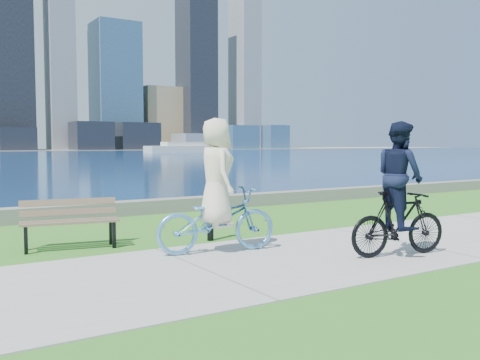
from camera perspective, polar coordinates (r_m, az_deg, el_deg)
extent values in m
plane|color=#29691B|center=(10.17, 16.61, -6.45)|extent=(320.00, 320.00, 0.00)
cube|color=#999994|center=(10.17, 16.61, -6.39)|extent=(80.00, 3.50, 0.02)
cube|color=slate|center=(14.93, -1.58, -2.31)|extent=(90.00, 0.50, 0.35)
cube|color=black|center=(128.68, -22.73, 4.04)|extent=(7.68, 6.11, 5.20)
cube|color=black|center=(132.24, -15.57, 4.53)|extent=(8.81, 8.13, 6.76)
cube|color=black|center=(136.34, -10.95, 4.59)|extent=(9.89, 7.67, 6.77)
cube|color=slate|center=(142.21, -5.05, 4.10)|extent=(8.50, 8.75, 4.21)
cube|color=navy|center=(149.98, -0.27, 4.57)|extent=(8.70, 9.30, 6.59)
cube|color=navy|center=(158.20, 3.62, 4.59)|extent=(6.79, 6.81, 6.93)
cube|color=black|center=(139.17, -23.51, 12.54)|extent=(10.30, 7.95, 46.53)
cube|color=slate|center=(142.04, -18.71, 14.79)|extent=(6.03, 7.23, 57.85)
cube|color=navy|center=(147.71, -13.14, 9.66)|extent=(11.29, 10.91, 33.32)
cube|color=#917B59|center=(152.14, -8.43, 6.52)|extent=(11.00, 8.13, 17.25)
cube|color=black|center=(153.92, -4.66, 11.69)|extent=(8.65, 9.51, 44.87)
cube|color=slate|center=(160.17, 0.50, 11.29)|extent=(6.08, 8.83, 44.27)
cube|color=silver|center=(98.03, -5.91, 3.28)|extent=(14.47, 4.14, 1.24)
cube|color=silver|center=(98.03, -5.91, 3.85)|extent=(8.27, 3.10, 0.72)
cube|color=black|center=(9.41, -21.87, -6.01)|extent=(0.07, 0.07, 0.45)
cube|color=black|center=(9.51, -13.29, -5.72)|extent=(0.07, 0.07, 0.45)
cube|color=black|center=(9.77, -21.88, -5.65)|extent=(0.07, 0.07, 0.45)
cube|color=black|center=(9.87, -13.61, -5.37)|extent=(0.07, 0.07, 0.45)
cube|color=brown|center=(9.40, -17.59, -4.39)|extent=(1.61, 0.38, 0.04)
cube|color=brown|center=(9.56, -17.66, -4.26)|extent=(1.61, 0.38, 0.04)
cube|color=brown|center=(9.72, -17.74, -4.12)|extent=(1.61, 0.38, 0.04)
cube|color=brown|center=(9.82, -17.81, -3.27)|extent=(1.60, 0.35, 0.12)
cube|color=brown|center=(9.83, -17.84, -2.25)|extent=(1.60, 0.35, 0.12)
cylinder|color=black|center=(9.93, -3.19, -3.79)|extent=(0.12, 0.12, 0.94)
sphere|color=silver|center=(9.87, -3.20, -0.88)|extent=(0.17, 0.17, 0.17)
imported|color=#579AD3|center=(8.78, -2.53, -4.30)|extent=(1.06, 2.12, 1.06)
imported|color=white|center=(8.70, -2.54, 0.82)|extent=(0.71, 0.96, 1.77)
imported|color=black|center=(8.86, 16.55, -4.45)|extent=(0.84, 1.79, 1.04)
imported|color=black|center=(8.78, 16.65, 0.47)|extent=(0.79, 0.93, 1.70)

